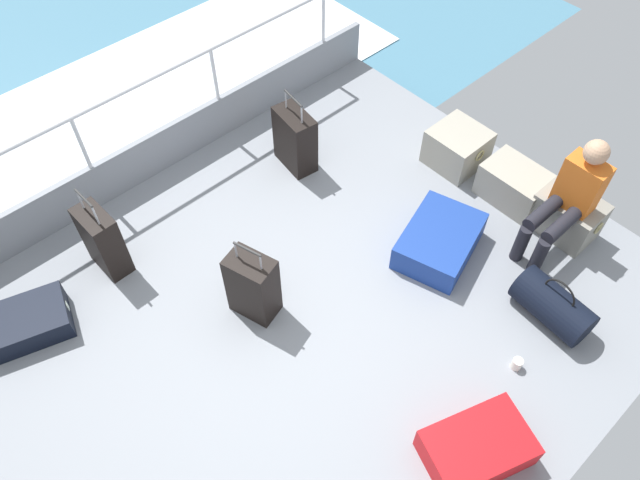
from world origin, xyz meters
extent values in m
cube|color=gray|center=(0.00, 0.00, -0.03)|extent=(4.40, 5.20, 0.06)
cube|color=gray|center=(-2.17, 0.00, 0.23)|extent=(0.06, 5.20, 0.45)
cylinder|color=silver|center=(-2.17, -0.69, 0.50)|extent=(0.04, 0.04, 1.00)
cylinder|color=silver|center=(-2.17, 0.69, 0.50)|extent=(0.04, 0.04, 1.00)
cylinder|color=silver|center=(-2.17, 2.08, 0.50)|extent=(0.04, 0.04, 1.00)
cylinder|color=silver|center=(-2.17, 0.00, 1.00)|extent=(0.04, 4.16, 0.04)
cube|color=white|center=(-3.60, 0.00, -0.34)|extent=(2.40, 7.28, 0.01)
cube|color=#9E9989|center=(-0.30, 2.11, 0.19)|extent=(0.49, 0.49, 0.38)
torus|color=tan|center=(-0.56, 2.11, 0.26)|extent=(0.02, 0.12, 0.12)
torus|color=tan|center=(-0.04, 2.11, 0.26)|extent=(0.02, 0.12, 0.12)
cube|color=#9E9989|center=(0.37, 2.13, 0.18)|extent=(0.60, 0.41, 0.35)
torus|color=tan|center=(0.06, 2.13, 0.25)|extent=(0.02, 0.12, 0.12)
torus|color=tan|center=(0.67, 2.13, 0.25)|extent=(0.02, 0.12, 0.12)
cube|color=gray|center=(0.90, 2.15, 0.19)|extent=(0.54, 0.39, 0.39)
torus|color=tan|center=(0.62, 2.15, 0.27)|extent=(0.02, 0.12, 0.12)
torus|color=tan|center=(1.19, 2.15, 0.27)|extent=(0.02, 0.12, 0.12)
cube|color=orange|center=(0.90, 2.10, 0.63)|extent=(0.34, 0.20, 0.48)
sphere|color=tan|center=(0.90, 2.10, 0.99)|extent=(0.20, 0.20, 0.20)
cylinder|color=black|center=(0.99, 1.80, 0.43)|extent=(0.12, 0.40, 0.12)
cylinder|color=black|center=(0.99, 1.60, 0.19)|extent=(0.11, 0.11, 0.39)
cylinder|color=black|center=(0.81, 1.80, 0.43)|extent=(0.12, 0.40, 0.12)
cylinder|color=black|center=(0.81, 1.60, 0.19)|extent=(0.11, 0.11, 0.39)
cube|color=red|center=(1.64, -0.01, 0.12)|extent=(0.67, 0.82, 0.24)
cube|color=silver|center=(1.76, 0.33, 0.18)|extent=(0.05, 0.02, 0.08)
cube|color=navy|center=(0.31, 1.16, 0.13)|extent=(0.77, 0.91, 0.26)
cube|color=silver|center=(0.19, 1.53, 0.20)|extent=(0.05, 0.02, 0.08)
cube|color=black|center=(-1.34, 0.95, 0.30)|extent=(0.46, 0.29, 0.61)
cylinder|color=#A5A8AD|center=(-1.47, 0.97, 0.70)|extent=(0.02, 0.02, 0.19)
cylinder|color=#A5A8AD|center=(-1.21, 0.94, 0.70)|extent=(0.02, 0.02, 0.19)
cylinder|color=#2D2D2D|center=(-1.34, 0.95, 0.79)|extent=(0.28, 0.06, 0.02)
cube|color=green|center=(-1.32, 1.08, 0.37)|extent=(0.05, 0.01, 0.08)
cube|color=black|center=(-1.37, -1.85, 0.10)|extent=(0.62, 0.78, 0.20)
cube|color=silver|center=(-1.26, -1.52, 0.13)|extent=(0.05, 0.02, 0.08)
cube|color=black|center=(-0.31, -0.38, 0.31)|extent=(0.42, 0.34, 0.63)
cylinder|color=#A5A8AD|center=(-0.41, -0.41, 0.71)|extent=(0.02, 0.02, 0.16)
cylinder|color=#A5A8AD|center=(-0.20, -0.35, 0.71)|extent=(0.02, 0.02, 0.16)
cylinder|color=#2D2D2D|center=(-0.31, -0.38, 0.79)|extent=(0.24, 0.09, 0.02)
cube|color=silver|center=(-0.34, -0.26, 0.39)|extent=(0.05, 0.02, 0.08)
cube|color=black|center=(-1.48, -1.01, 0.32)|extent=(0.38, 0.22, 0.64)
cylinder|color=#A5A8AD|center=(-1.60, -1.01, 0.74)|extent=(0.02, 0.02, 0.21)
cylinder|color=#A5A8AD|center=(-1.37, -1.01, 0.74)|extent=(0.02, 0.02, 0.21)
cylinder|color=#2D2D2D|center=(-1.48, -1.01, 0.85)|extent=(0.25, 0.03, 0.02)
cube|color=white|center=(-1.49, -0.90, 0.44)|extent=(0.05, 0.01, 0.08)
cylinder|color=black|center=(1.35, 1.30, 0.16)|extent=(0.65, 0.36, 0.32)
torus|color=black|center=(1.35, 1.30, 0.33)|extent=(0.27, 0.04, 0.27)
cylinder|color=white|center=(1.44, 0.74, 0.05)|extent=(0.08, 0.08, 0.10)
camera|label=1|loc=(1.98, -1.77, 4.26)|focal=34.17mm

